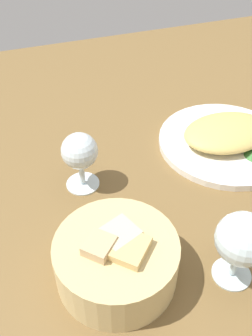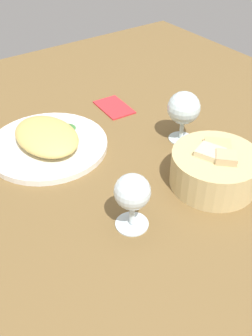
% 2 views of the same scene
% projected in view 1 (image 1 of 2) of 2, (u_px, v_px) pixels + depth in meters
% --- Properties ---
extents(ground_plane, '(1.40, 1.40, 0.02)m').
position_uv_depth(ground_plane, '(179.00, 196.00, 0.69)').
color(ground_plane, brown).
extents(plate, '(0.27, 0.27, 0.01)m').
position_uv_depth(plate, '(225.00, 142.00, 0.78)').
color(plate, white).
rests_on(plate, ground_plane).
extents(omelette, '(0.19, 0.13, 0.04)m').
position_uv_depth(omelette, '(227.00, 132.00, 0.76)').
color(omelette, '#D4B662').
rests_on(omelette, plate).
extents(bread_basket, '(0.17, 0.17, 0.09)m').
position_uv_depth(bread_basket, '(117.00, 259.00, 0.53)').
color(bread_basket, '#D1B77A').
rests_on(bread_basket, ground_plane).
extents(wine_glass_near, '(0.06, 0.06, 0.11)m').
position_uv_depth(wine_glass_near, '(80.00, 154.00, 0.65)').
color(wine_glass_near, silver).
rests_on(wine_glass_near, ground_plane).
extents(wine_glass_far, '(0.07, 0.07, 0.12)m').
position_uv_depth(wine_glass_far, '(244.00, 240.00, 0.51)').
color(wine_glass_far, silver).
rests_on(wine_glass_far, ground_plane).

